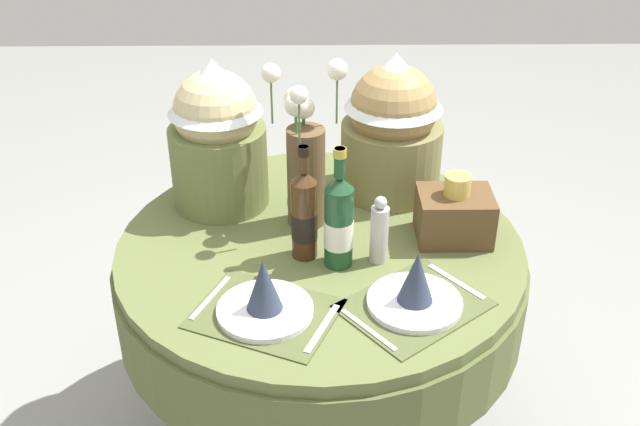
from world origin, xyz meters
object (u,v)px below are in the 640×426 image
Objects in this scene: wine_bottle_left at (339,222)px; gift_tub_back_left at (217,130)px; gift_tub_back_right at (393,121)px; dining_table at (320,285)px; place_setting_left at (264,299)px; flower_vase at (305,155)px; place_setting_right at (415,291)px; wine_bottle_right at (304,215)px; pepper_mill at (379,232)px; woven_basket_side_right at (454,214)px.

gift_tub_back_left is (-0.35, 0.34, 0.11)m from wine_bottle_left.
gift_tub_back_left reaches higher than gift_tub_back_right.
gift_tub_back_right is at bearing 66.80° from wine_bottle_left.
gift_tub_back_left is at bearing 141.74° from dining_table.
gift_tub_back_right reaches higher than place_setting_left.
place_setting_left is (-0.14, -0.32, 0.20)m from dining_table.
dining_table is 0.54m from gift_tub_back_right.
dining_table is 0.39m from flower_vase.
flower_vase is (-0.27, 0.41, 0.17)m from place_setting_right.
place_setting_left is 0.85× the size of flower_vase.
place_setting_left is 0.29m from wine_bottle_right.
place_setting_right is 0.28m from wine_bottle_left.
flower_vase reaches higher than place_setting_right.
wine_bottle_left is 0.46m from gift_tub_back_right.
pepper_mill is at bearing -30.09° from dining_table.
flower_vase reaches higher than pepper_mill.
place_setting_left is 0.48m from flower_vase.
dining_table is 2.84× the size of place_setting_left.
wine_bottle_left reaches higher than pepper_mill.
flower_vase reaches higher than wine_bottle_right.
wine_bottle_right is (-0.09, 0.04, -0.00)m from wine_bottle_left.
flower_vase is 0.20m from wine_bottle_right.
dining_table is 0.40m from place_setting_left.
dining_table is 0.44m from woven_basket_side_right.
woven_basket_side_right is at bearing 27.33° from pepper_mill.
woven_basket_side_right is at bearing 21.06° from wine_bottle_left.
gift_tub_back_right is (-0.01, 0.60, 0.19)m from place_setting_right.
flower_vase is 1.08× the size of gift_tub_back_right.
flower_vase is at bearing -144.34° from gift_tub_back_right.
dining_table is 2.56× the size of gift_tub_back_left.
woven_basket_side_right is at bearing 33.61° from place_setting_left.
gift_tub_back_right is at bearing 118.57° from woven_basket_side_right.
wine_bottle_right is at bearing 69.46° from place_setting_left.
dining_table is at bearing -126.06° from gift_tub_back_right.
place_setting_right is at bearing -56.44° from flower_vase.
wine_bottle_left is at bearing 134.01° from place_setting_right.
wine_bottle_left is at bearing -113.20° from gift_tub_back_right.
place_setting_left is at bearing -73.94° from gift_tub_back_left.
place_setting_left is 0.63m from woven_basket_side_right.
wine_bottle_right is at bearing 155.97° from wine_bottle_left.
place_setting_left is at bearing -146.39° from woven_basket_side_right.
place_setting_right is at bearing -51.78° from dining_table.
gift_tub_back_right reaches higher than wine_bottle_left.
woven_basket_side_right is (0.42, -0.09, -0.14)m from flower_vase.
wine_bottle_left reaches higher than woven_basket_side_right.
flower_vase is 0.25m from wine_bottle_left.
gift_tub_back_right is (0.27, 0.19, 0.02)m from flower_vase.
place_setting_left is 1.25× the size of wine_bottle_right.
wine_bottle_left is at bearing -65.28° from dining_table.
wine_bottle_left is (-0.18, 0.19, 0.09)m from place_setting_right.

